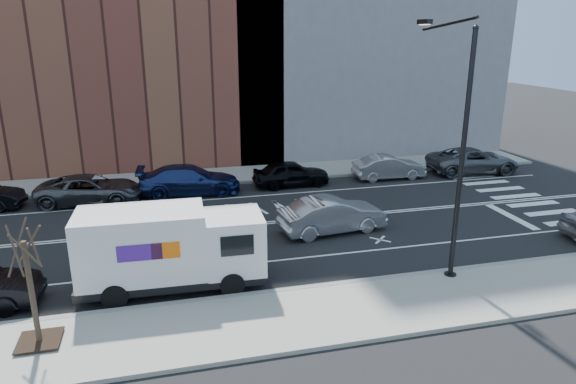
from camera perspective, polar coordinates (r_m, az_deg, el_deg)
name	(u,v)px	position (r m, az deg, el deg)	size (l,w,h in m)	color
ground	(235,226)	(24.62, -5.90, -3.75)	(120.00, 120.00, 0.00)	black
sidewalk_near	(276,320)	(16.78, -1.31, -14.08)	(44.00, 3.60, 0.15)	gray
sidewalk_far	(214,176)	(32.91, -8.18, 1.75)	(44.00, 3.60, 0.15)	gray
curb_near	(265,293)	(18.30, -2.60, -11.19)	(44.00, 0.25, 0.17)	gray
curb_far	(218,184)	(31.18, -7.81, 0.91)	(44.00, 0.25, 0.17)	gray
crosswalk	(524,200)	(31.02, 24.75, -0.81)	(3.00, 14.00, 0.01)	white
road_markings	(235,226)	(24.62, -5.90, -3.74)	(40.00, 8.60, 0.01)	white
streetlight	(456,143)	(19.19, 18.15, 5.23)	(0.44, 4.02, 9.34)	black
street_tree	(33,303)	(16.60, -26.44, -10.98)	(1.20, 1.20, 3.75)	black
fedex_van	(170,247)	(18.64, -12.96, -6.03)	(6.61, 2.50, 2.99)	black
far_parked_c	(90,189)	(29.46, -21.11, 0.27)	(2.52, 5.47, 1.52)	#47494E
far_parked_d	(189,180)	(29.57, -10.91, 1.34)	(2.31, 5.69, 1.65)	navy
far_parked_e	(291,173)	(30.59, 0.34, 2.09)	(1.83, 4.54, 1.55)	black
far_parked_f	(389,167)	(32.76, 11.14, 2.73)	(1.56, 4.48, 1.48)	#9D9DA1
far_parked_g	(473,160)	(35.62, 19.87, 3.31)	(2.71, 5.87, 1.63)	#505358
driving_sedan	(332,215)	(23.60, 4.94, -2.56)	(1.72, 4.93, 1.63)	#A7A6AB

